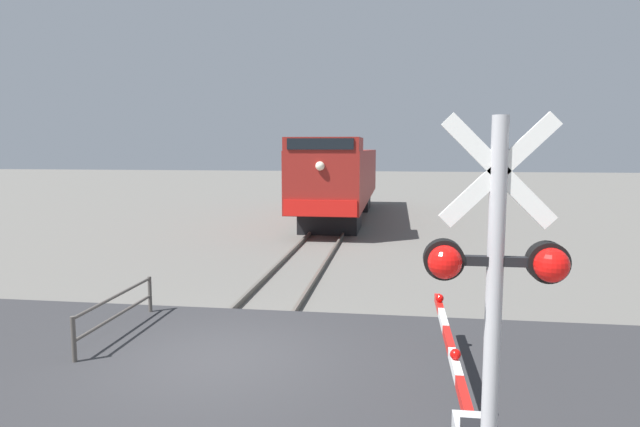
{
  "coord_description": "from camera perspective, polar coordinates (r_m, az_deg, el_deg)",
  "views": [
    {
      "loc": [
        2.95,
        -8.67,
        3.73
      ],
      "look_at": [
        1.13,
        4.24,
        2.17
      ],
      "focal_mm": 30.73,
      "sensor_mm": 36.0,
      "label": 1
    }
  ],
  "objects": [
    {
      "name": "ground_plane",
      "position": [
        9.89,
        -10.35,
        -15.45
      ],
      "size": [
        160.0,
        160.0,
        0.0
      ],
      "primitive_type": "plane",
      "color": "#605E59"
    },
    {
      "name": "rail_track_left",
      "position": [
        10.1,
        -14.35,
        -14.61
      ],
      "size": [
        0.08,
        80.0,
        0.15
      ],
      "primitive_type": "cube",
      "color": "#59544C",
      "rests_on": "ground_plane"
    },
    {
      "name": "rail_track_right",
      "position": [
        9.67,
        -6.17,
        -15.42
      ],
      "size": [
        0.08,
        80.0,
        0.15
      ],
      "primitive_type": "cube",
      "color": "#59544C",
      "rests_on": "ground_plane"
    },
    {
      "name": "road_surface",
      "position": [
        9.86,
        -10.36,
        -14.99
      ],
      "size": [
        36.0,
        5.64,
        0.17
      ],
      "primitive_type": "cube",
      "color": "#2D2D30",
      "rests_on": "ground_plane"
    },
    {
      "name": "locomotive",
      "position": [
        28.91,
        2.15,
        3.72
      ],
      "size": [
        3.05,
        16.06,
        4.16
      ],
      "color": "black",
      "rests_on": "ground_plane"
    },
    {
      "name": "crossing_signal",
      "position": [
        4.84,
        17.7,
        -8.28
      ],
      "size": [
        1.18,
        0.33,
        4.02
      ],
      "color": "#ADADB2",
      "rests_on": "ground_plane"
    },
    {
      "name": "crossing_gate",
      "position": [
        6.65,
        14.71,
        -20.09
      ],
      "size": [
        0.36,
        5.36,
        1.2
      ],
      "color": "silver",
      "rests_on": "ground_plane"
    },
    {
      "name": "guard_railing",
      "position": [
        11.39,
        -20.41,
        -9.42
      ],
      "size": [
        0.08,
        2.94,
        0.95
      ],
      "color": "#4C4742",
      "rests_on": "ground_plane"
    }
  ]
}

